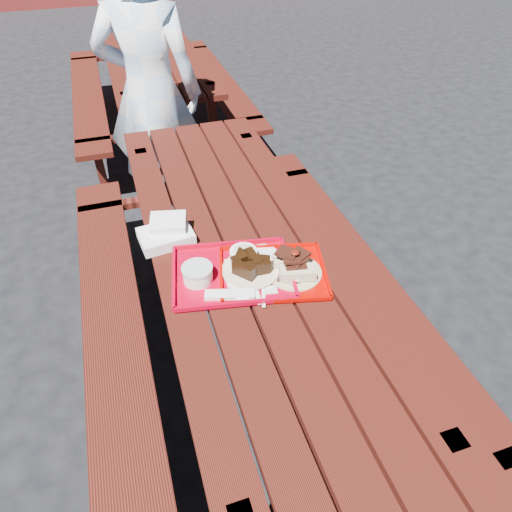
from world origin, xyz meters
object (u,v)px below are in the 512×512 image
object	(u,v)px
picnic_table_near	(245,280)
picnic_table_far	(153,71)
person	(151,94)
near_tray	(272,266)
far_tray	(230,273)

from	to	relation	value
picnic_table_near	picnic_table_far	size ratio (longest dim) A/B	1.00
person	picnic_table_near	bearing A→B (deg)	117.51
picnic_table_near	picnic_table_far	xyz separation A→B (m)	(0.00, 2.80, 0.00)
picnic_table_near	person	bearing A→B (deg)	96.22
picnic_table_far	person	size ratio (longest dim) A/B	1.38
near_tray	picnic_table_far	bearing A→B (deg)	91.05
near_tray	far_tray	bearing A→B (deg)	171.89
picnic_table_near	near_tray	bearing A→B (deg)	-73.25
picnic_table_far	far_tray	distance (m)	2.97
far_tray	person	bearing A→B (deg)	91.98
near_tray	person	xyz separation A→B (m)	(-0.21, 1.64, 0.09)
person	near_tray	bearing A→B (deg)	118.71
far_tray	person	world-z (taller)	person
far_tray	person	xyz separation A→B (m)	(-0.06, 1.61, 0.09)
picnic_table_near	far_tray	size ratio (longest dim) A/B	4.83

